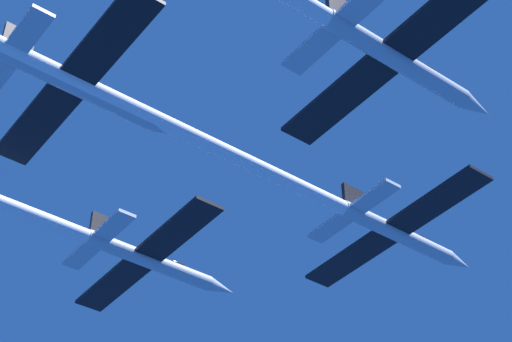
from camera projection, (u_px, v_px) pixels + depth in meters
The scene contains 2 objects.
jet_lead at pixel (230, 154), 70.90m from camera, with size 20.56×64.27×3.41m.
jet_left_wing at pixel (9, 206), 74.28m from camera, with size 20.56×53.89×3.41m.
Camera 1 is at (44.39, -49.47, -45.06)m, focal length 63.87 mm.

